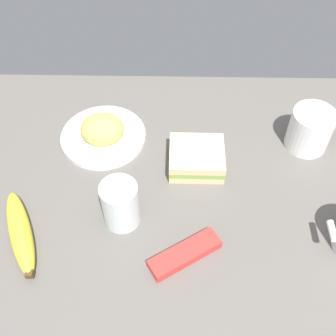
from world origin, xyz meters
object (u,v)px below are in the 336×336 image
object	(u,v)px
plate_of_food	(103,133)
sandwich_main	(196,158)
coffee_mug_milky	(310,129)
snack_bar	(185,254)
banana	(20,232)
glass_of_milk	(121,206)

from	to	relation	value
plate_of_food	sandwich_main	distance (cm)	21.22
coffee_mug_milky	snack_bar	size ratio (longest dim) A/B	0.86
banana	snack_bar	bearing A→B (deg)	-6.39
coffee_mug_milky	banana	xyz separation A→B (cm)	(-55.42, -23.92, -2.66)
coffee_mug_milky	sandwich_main	distance (cm)	24.60
snack_bar	banana	bearing A→B (deg)	141.76
sandwich_main	glass_of_milk	world-z (taller)	glass_of_milk
plate_of_food	sandwich_main	xyz separation A→B (cm)	(19.98, -7.15, 0.44)
coffee_mug_milky	snack_bar	distance (cm)	37.90
coffee_mug_milky	banana	bearing A→B (deg)	-156.66
snack_bar	coffee_mug_milky	bearing A→B (deg)	14.27
sandwich_main	glass_of_milk	xyz separation A→B (cm)	(-14.04, -13.32, 2.17)
plate_of_food	snack_bar	size ratio (longest dim) A/B	1.39
coffee_mug_milky	banana	distance (cm)	60.42
glass_of_milk	snack_bar	bearing A→B (deg)	-33.24
glass_of_milk	banana	xyz separation A→B (cm)	(-17.71, -4.29, -2.46)
snack_bar	plate_of_food	bearing A→B (deg)	90.10
snack_bar	sandwich_main	bearing A→B (deg)	51.36
sandwich_main	glass_of_milk	size ratio (longest dim) A/B	1.14
coffee_mug_milky	snack_bar	bearing A→B (deg)	-133.88
coffee_mug_milky	banana	world-z (taller)	coffee_mug_milky
sandwich_main	banana	distance (cm)	36.31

